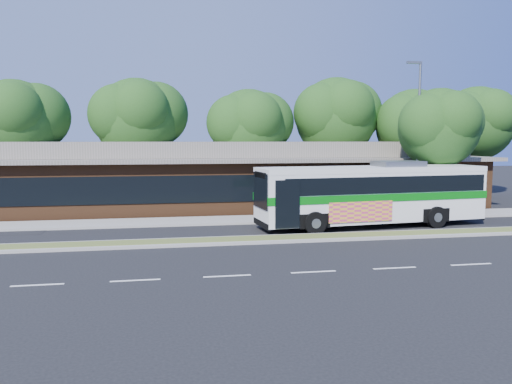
% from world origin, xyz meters
% --- Properties ---
extents(ground, '(120.00, 120.00, 0.00)m').
position_xyz_m(ground, '(0.00, 0.00, 0.00)').
color(ground, black).
rests_on(ground, ground).
extents(median_strip, '(26.00, 1.10, 0.15)m').
position_xyz_m(median_strip, '(0.00, 0.60, 0.07)').
color(median_strip, '#465725').
rests_on(median_strip, ground).
extents(sidewalk, '(44.00, 2.60, 0.12)m').
position_xyz_m(sidewalk, '(0.00, 6.40, 0.06)').
color(sidewalk, gray).
rests_on(sidewalk, ground).
extents(plaza_building, '(33.20, 11.20, 4.45)m').
position_xyz_m(plaza_building, '(0.00, 12.99, 2.13)').
color(plaza_building, '#53301A').
rests_on(plaza_building, ground).
extents(lamp_post, '(0.93, 0.18, 9.07)m').
position_xyz_m(lamp_post, '(9.56, 6.00, 4.90)').
color(lamp_post, slate).
rests_on(lamp_post, ground).
extents(tree_bg_a, '(6.47, 5.80, 8.63)m').
position_xyz_m(tree_bg_a, '(-14.58, 15.14, 5.87)').
color(tree_bg_a, black).
rests_on(tree_bg_a, ground).
extents(tree_bg_b, '(6.69, 6.00, 9.00)m').
position_xyz_m(tree_bg_b, '(-6.57, 16.14, 6.14)').
color(tree_bg_b, black).
rests_on(tree_bg_b, ground).
extents(tree_bg_c, '(6.24, 5.60, 8.26)m').
position_xyz_m(tree_bg_c, '(1.40, 15.13, 5.59)').
color(tree_bg_c, black).
rests_on(tree_bg_c, ground).
extents(tree_bg_d, '(6.91, 6.20, 9.37)m').
position_xyz_m(tree_bg_d, '(8.45, 16.15, 6.42)').
color(tree_bg_d, black).
rests_on(tree_bg_d, ground).
extents(tree_bg_e, '(6.47, 5.80, 8.50)m').
position_xyz_m(tree_bg_e, '(14.42, 15.14, 5.74)').
color(tree_bg_e, black).
rests_on(tree_bg_e, ground).
extents(tree_bg_f, '(6.69, 6.00, 8.92)m').
position_xyz_m(tree_bg_f, '(20.43, 16.14, 6.06)').
color(tree_bg_f, black).
rests_on(tree_bg_f, ground).
extents(transit_bus, '(12.48, 3.94, 3.45)m').
position_xyz_m(transit_bus, '(5.73, 3.37, 1.92)').
color(transit_bus, silver).
rests_on(transit_bus, ground).
extents(sidewalk_tree, '(5.27, 4.73, 7.62)m').
position_xyz_m(sidewalk_tree, '(11.34, 6.31, 5.36)').
color(sidewalk_tree, black).
rests_on(sidewalk_tree, ground).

